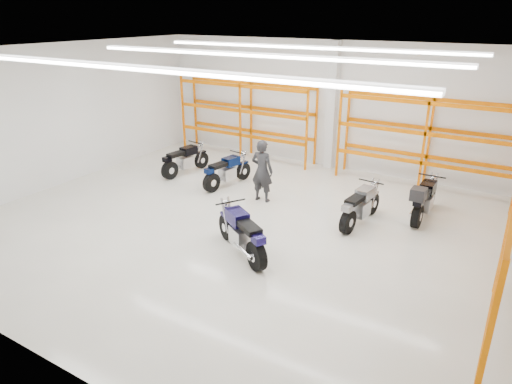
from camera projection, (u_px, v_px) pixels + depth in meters
The scene contains 11 objects.
ground at pixel (245, 226), 12.31m from camera, with size 14.00×14.00×0.00m, color beige.
room_shell at pixel (244, 104), 11.12m from camera, with size 14.02×12.02×4.51m.
motorcycle_main at pixel (242, 235), 10.62m from camera, with size 2.07×1.37×1.15m.
motorcycle_back_a at pixel (184, 161), 16.03m from camera, with size 0.75×2.14×1.05m.
motorcycle_back_b at pixel (226, 172), 14.91m from camera, with size 0.78×2.12×1.05m.
motorcycle_back_c at pixel (360, 207), 12.21m from camera, with size 0.72×2.18×1.07m.
motorcycle_back_d at pixel (423, 201), 12.47m from camera, with size 0.73×2.30×1.18m.
standing_man at pixel (262, 171), 13.61m from camera, with size 0.70×0.46×1.91m, color black.
structural_column at pixel (332, 107), 16.12m from camera, with size 0.32×0.32×4.50m, color white.
pallet_racking_back_left at pixel (246, 111), 17.64m from camera, with size 5.67×0.87×3.00m.
pallet_racking_back_right at pixel (428, 134), 14.39m from camera, with size 5.67×0.87×3.00m.
Camera 1 is at (5.98, -9.37, 5.38)m, focal length 32.00 mm.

